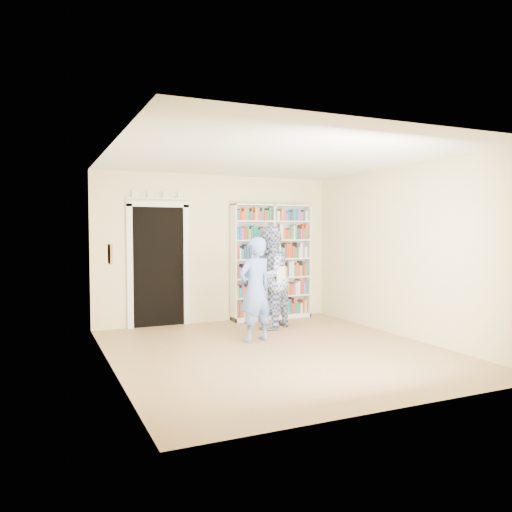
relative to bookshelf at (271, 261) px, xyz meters
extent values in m
plane|color=#967548|center=(-1.04, -2.34, -1.10)|extent=(5.00, 5.00, 0.00)
plane|color=white|center=(-1.04, -2.34, 1.60)|extent=(5.00, 5.00, 0.00)
plane|color=beige|center=(-1.04, 0.16, 0.25)|extent=(4.50, 0.00, 4.50)
plane|color=beige|center=(-3.29, -2.34, 0.25)|extent=(0.00, 5.00, 5.00)
plane|color=beige|center=(1.21, -2.34, 0.25)|extent=(0.00, 5.00, 5.00)
cube|color=white|center=(0.00, 0.00, -0.01)|extent=(1.58, 0.30, 2.18)
cube|color=white|center=(0.00, 0.00, -0.01)|extent=(0.02, 0.30, 2.18)
cube|color=black|center=(-2.14, 0.14, -0.05)|extent=(0.90, 0.03, 2.10)
cube|color=white|center=(-2.64, 0.12, -0.05)|extent=(0.10, 0.06, 2.20)
cube|color=white|center=(-1.64, 0.12, -0.05)|extent=(0.10, 0.06, 2.20)
cube|color=white|center=(-2.14, 0.12, 1.05)|extent=(1.10, 0.06, 0.10)
cube|color=white|center=(-2.14, 0.12, 1.15)|extent=(1.10, 0.08, 0.02)
cube|color=brown|center=(-3.27, -2.14, 0.30)|extent=(0.03, 0.25, 0.25)
imported|color=#5C7DCD|center=(-1.08, -1.67, -0.31)|extent=(0.65, 0.51, 1.59)
imported|color=#314997|center=(-0.45, -0.86, -0.22)|extent=(1.08, 1.03, 1.76)
cube|color=white|center=(-0.36, -1.13, -0.15)|extent=(0.19, 0.07, 0.28)
camera|label=1|loc=(-4.14, -8.54, 0.60)|focal=35.00mm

